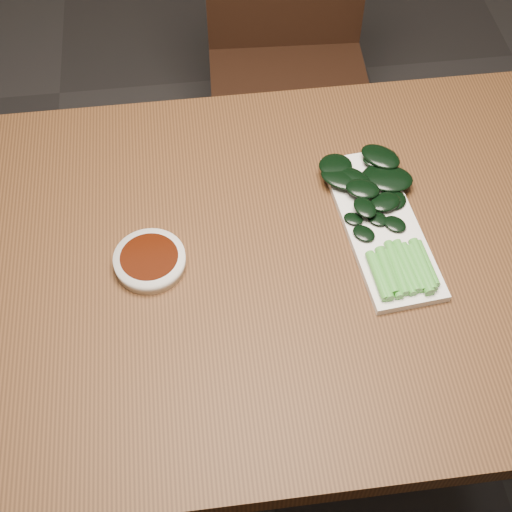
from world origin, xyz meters
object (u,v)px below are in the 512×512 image
object	(u,v)px
table	(267,280)
chair_far	(289,59)
sauce_bowl	(150,261)
serving_plate	(381,226)
gai_lan	(381,210)

from	to	relation	value
table	chair_far	world-z (taller)	chair_far
table	sauce_bowl	distance (m)	0.21
chair_far	serving_plate	world-z (taller)	chair_far
table	gai_lan	xyz separation A→B (m)	(0.20, 0.05, 0.10)
table	serving_plate	distance (m)	0.22
chair_far	sauce_bowl	distance (m)	0.93
chair_far	gai_lan	world-z (taller)	chair_far
table	serving_plate	xyz separation A→B (m)	(0.20, 0.03, 0.08)
chair_far	gai_lan	xyz separation A→B (m)	(0.03, -0.76, 0.29)
serving_plate	gai_lan	size ratio (longest dim) A/B	1.01
serving_plate	table	bearing A→B (deg)	-170.29
chair_far	serving_plate	size ratio (longest dim) A/B	2.61
chair_far	sauce_bowl	bearing A→B (deg)	-111.12
chair_far	sauce_bowl	world-z (taller)	chair_far
chair_far	table	bearing A→B (deg)	-98.78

